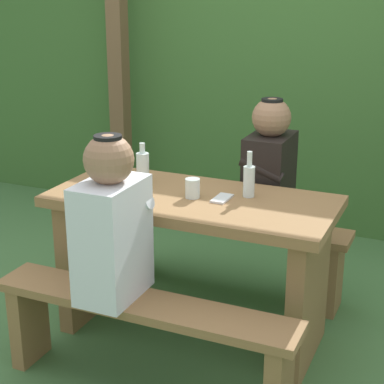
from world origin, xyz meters
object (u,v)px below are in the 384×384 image
(bench_near, at_px, (143,327))
(bottle_right, at_px, (249,180))
(person_white_shirt, at_px, (112,224))
(cell_phone, at_px, (222,198))
(person_black_coat, at_px, (269,169))
(bottle_left, at_px, (143,167))
(drinking_glass, at_px, (193,188))
(picnic_table, at_px, (192,242))
(bench_far, at_px, (229,240))

(bench_near, relative_size, bottle_right, 6.18)
(person_white_shirt, relative_size, cell_phone, 5.14)
(person_black_coat, bearing_deg, bottle_left, -140.78)
(bench_near, height_order, drinking_glass, drinking_glass)
(person_white_shirt, distance_m, bottle_left, 0.65)
(bench_near, height_order, cell_phone, cell_phone)
(drinking_glass, bearing_deg, bottle_left, 162.41)
(picnic_table, height_order, bottle_right, bottle_right)
(picnic_table, height_order, bench_far, picnic_table)
(cell_phone, bearing_deg, person_white_shirt, -116.65)
(bench_far, bearing_deg, bench_near, -90.00)
(picnic_table, bearing_deg, bottle_left, 164.53)
(picnic_table, distance_m, person_black_coat, 0.64)
(picnic_table, relative_size, cell_phone, 10.00)
(bottle_left, relative_size, cell_phone, 1.54)
(bottle_right, bearing_deg, bottle_left, -177.88)
(bench_near, bearing_deg, drinking_glass, 88.94)
(bench_near, xyz_separation_m, cell_phone, (0.15, 0.55, 0.44))
(bench_near, relative_size, cell_phone, 10.00)
(picnic_table, relative_size, bench_far, 1.00)
(bench_near, bearing_deg, bottle_left, 116.91)
(person_white_shirt, bearing_deg, cell_phone, 62.30)
(bench_near, bearing_deg, picnic_table, 90.00)
(drinking_glass, distance_m, cell_phone, 0.15)
(person_white_shirt, bearing_deg, bottle_left, 106.20)
(bench_far, distance_m, bottle_left, 0.76)
(bench_far, relative_size, person_black_coat, 1.95)
(drinking_glass, bearing_deg, bench_far, 91.00)
(bottle_right, bearing_deg, bench_near, -111.52)
(drinking_glass, distance_m, bottle_left, 0.34)
(bench_far, xyz_separation_m, person_white_shirt, (-0.14, -1.07, 0.46))
(person_black_coat, height_order, cell_phone, person_black_coat)
(bench_far, bearing_deg, cell_phone, -73.76)
(bench_near, distance_m, cell_phone, 0.72)
(drinking_glass, relative_size, cell_phone, 0.68)
(picnic_table, xyz_separation_m, person_white_shirt, (-0.14, -0.53, 0.27))
(bench_far, relative_size, person_white_shirt, 1.95)
(drinking_glass, xyz_separation_m, bottle_left, (-0.33, 0.10, 0.04))
(picnic_table, distance_m, bench_far, 0.57)
(picnic_table, bearing_deg, bottle_right, 23.16)
(drinking_glass, height_order, bottle_left, bottle_left)
(bench_near, distance_m, bottle_left, 0.87)
(bench_far, height_order, drinking_glass, drinking_glass)
(bench_far, height_order, person_white_shirt, person_white_shirt)
(picnic_table, distance_m, bottle_left, 0.47)
(picnic_table, bearing_deg, cell_phone, 5.94)
(bottle_left, bearing_deg, person_white_shirt, -73.80)
(drinking_glass, distance_m, bottle_right, 0.28)
(bench_far, height_order, bottle_right, bottle_right)
(drinking_glass, bearing_deg, person_black_coat, 68.22)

